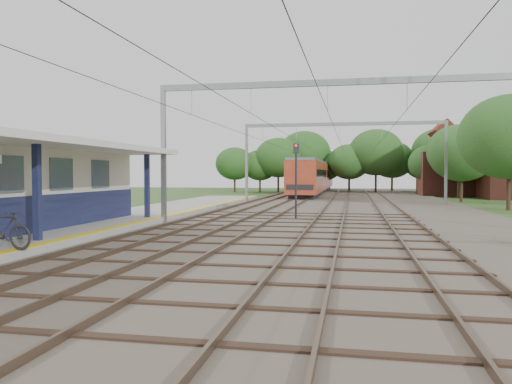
# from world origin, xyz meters

# --- Properties ---
(ground) EXTENTS (160.00, 160.00, 0.00)m
(ground) POSITION_xyz_m (0.00, 0.00, 0.00)
(ground) COLOR #2D4C1E
(ground) RESTS_ON ground
(ballast_bed) EXTENTS (18.00, 90.00, 0.10)m
(ballast_bed) POSITION_xyz_m (4.00, 30.00, 0.05)
(ballast_bed) COLOR #473D33
(ballast_bed) RESTS_ON ground
(platform) EXTENTS (5.00, 52.00, 0.35)m
(platform) POSITION_xyz_m (-7.50, 14.00, 0.17)
(platform) COLOR gray
(platform) RESTS_ON ground
(yellow_stripe) EXTENTS (0.45, 52.00, 0.01)m
(yellow_stripe) POSITION_xyz_m (-5.25, 14.00, 0.35)
(yellow_stripe) COLOR yellow
(yellow_stripe) RESTS_ON platform
(rail_tracks) EXTENTS (11.80, 88.00, 0.15)m
(rail_tracks) POSITION_xyz_m (1.50, 30.00, 0.18)
(rail_tracks) COLOR brown
(rail_tracks) RESTS_ON ballast_bed
(catenary_system) EXTENTS (17.22, 88.00, 7.00)m
(catenary_system) POSITION_xyz_m (3.39, 25.28, 5.51)
(catenary_system) COLOR gray
(catenary_system) RESTS_ON ground
(tree_band) EXTENTS (31.72, 30.88, 8.82)m
(tree_band) POSITION_xyz_m (3.84, 57.12, 4.92)
(tree_band) COLOR #382619
(tree_band) RESTS_ON ground
(house_far) EXTENTS (8.00, 6.12, 8.66)m
(house_far) POSITION_xyz_m (16.00, 52.00, 3.23)
(house_far) COLOR brown
(house_far) RESTS_ON ground
(bicycle) EXTENTS (2.00, 0.75, 1.17)m
(bicycle) POSITION_xyz_m (-5.60, 3.96, 0.94)
(bicycle) COLOR black
(bicycle) RESTS_ON platform
(train) EXTENTS (3.05, 37.96, 4.00)m
(train) POSITION_xyz_m (-0.50, 56.79, 2.22)
(train) COLOR black
(train) RESTS_ON ballast_bed
(signal_post) EXTENTS (0.33, 0.30, 4.20)m
(signal_post) POSITION_xyz_m (1.35, 18.21, 2.61)
(signal_post) COLOR black
(signal_post) RESTS_ON ground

